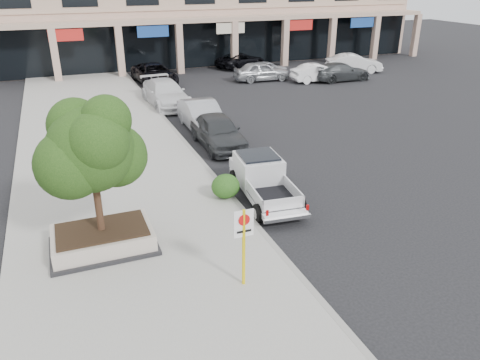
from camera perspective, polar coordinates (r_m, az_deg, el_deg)
name	(u,v)px	position (r m, az deg, el deg)	size (l,w,h in m)	color
ground	(295,219)	(16.83, 6.71, -4.75)	(120.00, 120.00, 0.00)	black
sidewalk	(114,177)	(20.60, -15.07, 0.36)	(8.00, 52.00, 0.15)	gray
curb	(203,164)	(21.29, -4.52, 1.93)	(0.20, 52.00, 0.15)	gray
strip_mall	(210,9)	(49.36, -3.72, 20.13)	(40.55, 12.43, 9.50)	tan
planter	(103,239)	(15.25, -16.36, -6.87)	(3.20, 2.20, 0.68)	black
planter_tree	(95,148)	(14.17, -17.26, 3.79)	(2.90, 2.55, 4.00)	black
no_parking_sign	(244,237)	(12.46, 0.46, -7.01)	(0.55, 0.09, 2.30)	yellow
hedge	(226,186)	(17.75, -1.77, -0.76)	(1.10, 0.99, 0.94)	#1E4513
pickup_truck	(265,181)	(17.81, 3.10, -0.15)	(1.82, 4.91, 1.55)	silver
curb_car_a	(218,131)	(23.42, -2.68, 5.96)	(1.90, 4.73, 1.61)	#2D3032
curb_car_b	(202,116)	(26.08, -4.64, 7.80)	(1.70, 4.87, 1.60)	#999BA0
curb_car_c	(166,93)	(31.40, -9.06, 10.38)	(2.27, 5.59, 1.62)	silver
curb_car_d	(154,74)	(37.94, -10.40, 12.59)	(2.61, 5.65, 1.57)	black
lot_car_a	(262,71)	(38.62, 2.65, 13.11)	(1.81, 4.49, 1.53)	#A3A6AB
lot_car_b	(318,73)	(38.77, 9.49, 12.77)	(1.49, 4.29, 1.41)	white
lot_car_c	(341,72)	(39.48, 12.20, 12.78)	(2.00, 4.91, 1.42)	#323537
lot_car_d	(240,60)	(44.16, 0.06, 14.39)	(2.23, 4.84, 1.34)	black
lot_car_e	(266,69)	(40.22, 3.17, 13.39)	(1.57, 3.91, 1.33)	#A9ACB2
lot_car_f	(354,63)	(43.16, 13.71, 13.66)	(1.66, 4.77, 1.57)	silver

